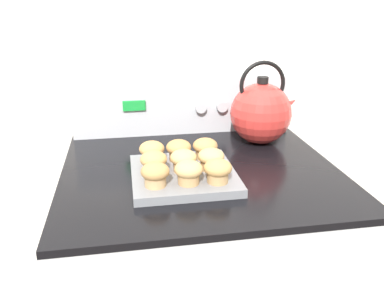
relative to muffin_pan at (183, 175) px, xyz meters
name	(u,v)px	position (x,y,z in m)	size (l,w,h in m)	color
wall_back	(180,39)	(0.06, 0.43, 0.30)	(8.00, 0.05, 2.40)	white
control_panel	(183,105)	(0.06, 0.38, 0.08)	(0.74, 0.07, 0.19)	#B7BABF
muffin_pan	(183,175)	(0.00, 0.00, 0.00)	(0.27, 0.27, 0.02)	slate
muffin_r0_c0	(155,174)	(-0.08, -0.07, 0.04)	(0.07, 0.07, 0.06)	tan
muffin_r0_c1	(189,172)	(0.00, -0.07, 0.04)	(0.07, 0.07, 0.06)	tan
muffin_r0_c2	(218,170)	(0.07, -0.08, 0.04)	(0.07, 0.07, 0.06)	tan
muffin_r1_c0	(154,162)	(-0.08, 0.00, 0.04)	(0.07, 0.07, 0.06)	olive
muffin_r1_c1	(183,160)	(0.00, 0.00, 0.04)	(0.07, 0.07, 0.06)	tan
muffin_r1_c2	(211,159)	(0.07, 0.00, 0.04)	(0.07, 0.07, 0.06)	tan
muffin_r2_c0	(152,151)	(-0.07, 0.08, 0.04)	(0.07, 0.07, 0.06)	#A37A4C
muffin_r2_c1	(179,150)	(0.00, 0.08, 0.04)	(0.07, 0.07, 0.06)	olive
muffin_r2_c2	(205,148)	(0.07, 0.08, 0.04)	(0.07, 0.07, 0.06)	tan
tea_kettle	(261,112)	(0.29, 0.23, 0.09)	(0.23, 0.20, 0.26)	red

